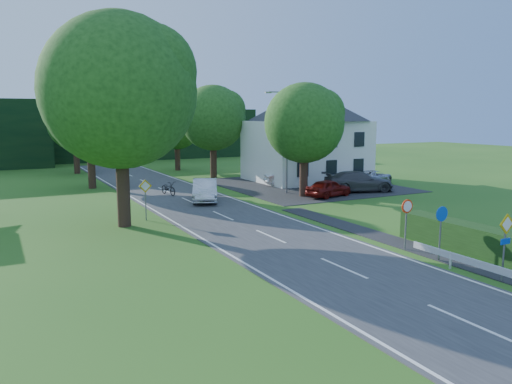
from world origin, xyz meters
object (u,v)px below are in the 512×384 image
streetlight (285,137)px  moving_car (205,190)px  parked_car_silver_b (373,177)px  parked_car_red (329,188)px  parasol (296,171)px  motorcycle (168,188)px  parked_car_grey (359,181)px  parked_car_silver_a (287,178)px

streetlight → moving_car: size_ratio=1.66×
parked_car_silver_b → moving_car: bearing=76.4°
moving_car → parked_car_red: (8.96, -2.62, -0.12)m
parked_car_red → parasol: parasol is taller
moving_car → motorcycle: moving_car is taller
motorcycle → parasol: parasol is taller
streetlight → parked_car_red: bearing=-59.0°
parked_car_red → streetlight: bearing=16.9°
parked_car_silver_b → parasol: bearing=36.2°
parked_car_silver_b → motorcycle: bearing=63.8°
motorcycle → parked_car_grey: 15.16m
moving_car → parked_car_grey: (12.66, -1.59, 0.03)m
motorcycle → parked_car_grey: bearing=-33.3°
streetlight → parked_car_silver_b: 10.66m
parked_car_red → parasol: 8.51m
streetlight → moving_car: 7.94m
parked_car_silver_a → parked_car_grey: parked_car_grey is taller
motorcycle → streetlight: bearing=-33.5°
streetlight → motorcycle: 9.94m
parked_car_red → motorcycle: bearing=43.7°
moving_car → parked_car_silver_b: (16.94, 1.60, -0.19)m
parked_car_grey → motorcycle: bearing=84.4°
parked_car_grey → parasol: 7.30m
parked_car_red → parked_car_silver_b: size_ratio=0.91×
parked_car_grey → parked_car_red: bearing=121.3°
motorcycle → parked_car_silver_b: bearing=-19.2°
parked_car_silver_a → parked_car_silver_b: 7.92m
parked_car_silver_a → parked_car_grey: bearing=-136.4°
parked_car_silver_a → parasol: bearing=-38.1°
parasol → parked_car_silver_b: bearing=-34.9°
moving_car → parked_car_red: moving_car is taller
parked_car_red → moving_car: bearing=59.6°
moving_car → parasol: parasol is taller
parasol → parked_car_red: bearing=-105.5°
parked_car_grey → parked_car_silver_b: (4.28, 3.19, -0.22)m
streetlight → motorcycle: (-8.51, 3.35, -3.89)m
parked_car_silver_b → parasol: (-5.71, 3.98, 0.40)m
parasol → parked_car_silver_a: bearing=-143.1°
parked_car_silver_a → parasol: size_ratio=1.79×
motorcycle → parked_car_grey: parked_car_grey is taller
moving_car → parked_car_silver_b: size_ratio=1.11×
streetlight → parked_car_silver_a: bearing=56.5°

